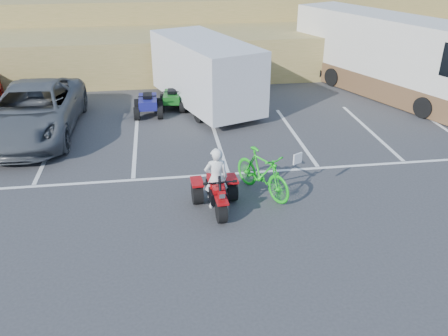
{
  "coord_description": "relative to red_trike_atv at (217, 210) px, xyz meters",
  "views": [
    {
      "loc": [
        -1.8,
        -9.57,
        6.24
      ],
      "look_at": [
        -0.34,
        0.82,
        1.0
      ],
      "focal_mm": 38.0,
      "sensor_mm": 36.0,
      "label": 1
    }
  ],
  "objects": [
    {
      "name": "grey_pickup",
      "position": [
        -5.51,
        5.79,
        0.84
      ],
      "size": [
        2.92,
        6.08,
        1.67
      ],
      "primitive_type": "imported",
      "rotation": [
        0.0,
        0.0,
        -0.02
      ],
      "color": "#4E5256",
      "rests_on": "ground"
    },
    {
      "name": "ground",
      "position": [
        0.56,
        -0.5,
        0.0
      ],
      "size": [
        100.0,
        100.0,
        0.0
      ],
      "primitive_type": "plane",
      "color": "#353537",
      "rests_on": "ground"
    },
    {
      "name": "red_trike_atv",
      "position": [
        0.0,
        0.0,
        0.0
      ],
      "size": [
        1.25,
        1.63,
        1.02
      ],
      "primitive_type": null,
      "rotation": [
        0.0,
        0.0,
        0.05
      ],
      "color": "#A3090D",
      "rests_on": "ground"
    },
    {
      "name": "quad_atv_blue",
      "position": [
        -1.71,
        7.17,
        0.0
      ],
      "size": [
        1.07,
        1.43,
        0.93
      ],
      "primitive_type": null,
      "rotation": [
        0.0,
        0.0,
        0.0
      ],
      "color": "navy",
      "rests_on": "ground"
    },
    {
      "name": "parking_stripes",
      "position": [
        1.42,
        3.56,
        0.0
      ],
      "size": [
        28.0,
        5.16,
        0.01
      ],
      "color": "white",
      "rests_on": "ground"
    },
    {
      "name": "grass_embankment",
      "position": [
        0.56,
        14.98,
        1.42
      ],
      "size": [
        40.0,
        8.5,
        3.1
      ],
      "color": "olive",
      "rests_on": "ground"
    },
    {
      "name": "rv_motorhome",
      "position": [
        8.17,
        8.71,
        1.38
      ],
      "size": [
        5.6,
        8.96,
        3.17
      ],
      "rotation": [
        0.0,
        0.0,
        0.41
      ],
      "color": "silver",
      "rests_on": "ground"
    },
    {
      "name": "green_dirt_bike",
      "position": [
        1.27,
        0.66,
        0.61
      ],
      "size": [
        1.49,
        2.06,
        1.23
      ],
      "primitive_type": "imported",
      "rotation": [
        0.0,
        0.0,
        0.51
      ],
      "color": "#14BF19",
      "rests_on": "ground"
    },
    {
      "name": "quad_atv_green",
      "position": [
        -0.78,
        7.74,
        0.0
      ],
      "size": [
        1.13,
        1.43,
        0.87
      ],
      "primitive_type": null,
      "rotation": [
        0.0,
        0.0,
        -0.1
      ],
      "color": "#135416",
      "rests_on": "ground"
    },
    {
      "name": "cargo_trailer",
      "position": [
        0.54,
        7.81,
        1.42
      ],
      "size": [
        4.06,
        6.06,
        2.63
      ],
      "rotation": [
        0.0,
        0.0,
        0.35
      ],
      "color": "silver",
      "rests_on": "ground"
    },
    {
      "name": "rider",
      "position": [
        -0.01,
        0.15,
        0.81
      ],
      "size": [
        0.61,
        0.42,
        1.62
      ],
      "primitive_type": "imported",
      "rotation": [
        0.0,
        0.0,
        3.19
      ],
      "color": "white",
      "rests_on": "ground"
    }
  ]
}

